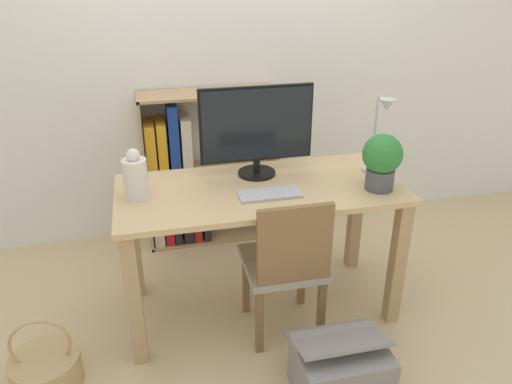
# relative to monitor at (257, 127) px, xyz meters

# --- Properties ---
(ground_plane) EXTENTS (10.00, 10.00, 0.00)m
(ground_plane) POSITION_rel_monitor_xyz_m (-0.02, -0.17, -1.02)
(ground_plane) COLOR #CCB284
(wall_back) EXTENTS (8.00, 0.05, 2.60)m
(wall_back) POSITION_rel_monitor_xyz_m (-0.02, 0.86, 0.28)
(wall_back) COLOR silver
(wall_back) RESTS_ON ground_plane
(desk) EXTENTS (1.47, 0.66, 0.76)m
(desk) POSITION_rel_monitor_xyz_m (-0.02, -0.17, -0.40)
(desk) COLOR tan
(desk) RESTS_ON ground_plane
(monitor) EXTENTS (0.60, 0.20, 0.48)m
(monitor) POSITION_rel_monitor_xyz_m (0.00, 0.00, 0.00)
(monitor) COLOR black
(monitor) RESTS_ON desk
(keyboard) EXTENTS (0.31, 0.13, 0.02)m
(keyboard) POSITION_rel_monitor_xyz_m (0.00, -0.27, -0.26)
(keyboard) COLOR #B2B2B7
(keyboard) RESTS_ON desk
(vase) EXTENTS (0.12, 0.12, 0.25)m
(vase) POSITION_rel_monitor_xyz_m (-0.63, -0.14, -0.15)
(vase) COLOR silver
(vase) RESTS_ON desk
(desk_lamp) EXTENTS (0.10, 0.19, 0.43)m
(desk_lamp) POSITION_rel_monitor_xyz_m (0.62, -0.16, -0.00)
(desk_lamp) COLOR #B7B7BC
(desk_lamp) RESTS_ON desk
(potted_plant) EXTENTS (0.20, 0.20, 0.29)m
(potted_plant) POSITION_rel_monitor_xyz_m (0.56, -0.32, -0.10)
(potted_plant) COLOR #4C4C51
(potted_plant) RESTS_ON desk
(chair) EXTENTS (0.40, 0.40, 0.82)m
(chair) POSITION_rel_monitor_xyz_m (0.06, -0.42, -0.58)
(chair) COLOR #9E937F
(chair) RESTS_ON ground_plane
(bookshelf) EXTENTS (0.90, 0.28, 1.05)m
(bookshelf) POSITION_rel_monitor_xyz_m (-0.32, 0.69, -0.56)
(bookshelf) COLOR tan
(bookshelf) RESTS_ON ground_plane
(basket) EXTENTS (0.32, 0.32, 0.38)m
(basket) POSITION_rel_monitor_xyz_m (-1.13, -0.51, -0.93)
(basket) COLOR tan
(basket) RESTS_ON ground_plane
(storage_box) EXTENTS (0.41, 0.37, 0.34)m
(storage_box) POSITION_rel_monitor_xyz_m (0.19, -0.87, -0.88)
(storage_box) COLOR gray
(storage_box) RESTS_ON ground_plane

